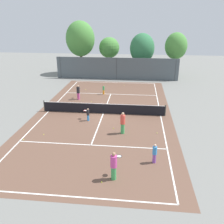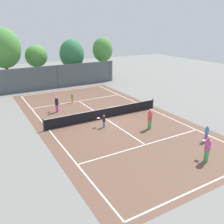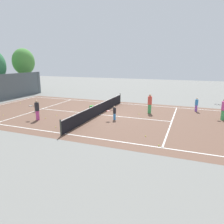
{
  "view_description": "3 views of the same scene",
  "coord_description": "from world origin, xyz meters",
  "px_view_note": "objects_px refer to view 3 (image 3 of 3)",
  "views": [
    {
      "loc": [
        3.26,
        -22.22,
        8.85
      ],
      "look_at": [
        1.02,
        -1.63,
        0.81
      ],
      "focal_mm": 39.8,
      "sensor_mm": 36.0,
      "label": 1
    },
    {
      "loc": [
        -10.36,
        -19.26,
        8.55
      ],
      "look_at": [
        0.1,
        -1.24,
        1.0
      ],
      "focal_mm": 38.87,
      "sensor_mm": 36.0,
      "label": 2
    },
    {
      "loc": [
        -16.44,
        -7.61,
        4.69
      ],
      "look_at": [
        -1.36,
        -1.79,
        0.71
      ],
      "focal_mm": 32.92,
      "sensor_mm": 36.0,
      "label": 3
    }
  ],
  "objects_px": {
    "player_4": "(196,105)",
    "tennis_ball_5": "(3,115)",
    "player_1": "(224,109)",
    "tennis_ball_8": "(45,118)",
    "tennis_ball_9": "(56,127)",
    "tennis_ball_2": "(152,107)",
    "player_5": "(37,105)",
    "tennis_ball_3": "(75,111)",
    "tennis_ball_10": "(159,145)",
    "tennis_ball_4": "(139,114)",
    "player_3": "(114,113)",
    "tennis_ball_0": "(20,103)",
    "player_0": "(37,110)",
    "tennis_ball_6": "(57,116)",
    "ball_crate": "(92,107)",
    "tennis_ball_7": "(146,136)",
    "player_2": "(150,103)"
  },
  "relations": [
    {
      "from": "player_4",
      "to": "tennis_ball_0",
      "type": "relative_size",
      "value": 20.17
    },
    {
      "from": "tennis_ball_8",
      "to": "tennis_ball_9",
      "type": "height_order",
      "value": "same"
    },
    {
      "from": "player_1",
      "to": "player_4",
      "type": "xyz_separation_m",
      "value": [
        2.41,
        2.01,
        -0.23
      ]
    },
    {
      "from": "player_0",
      "to": "tennis_ball_3",
      "type": "height_order",
      "value": "player_0"
    },
    {
      "from": "tennis_ball_10",
      "to": "tennis_ball_7",
      "type": "bearing_deg",
      "value": 40.47
    },
    {
      "from": "player_0",
      "to": "tennis_ball_10",
      "type": "distance_m",
      "value": 10.39
    },
    {
      "from": "player_3",
      "to": "tennis_ball_4",
      "type": "xyz_separation_m",
      "value": [
        2.48,
        -1.5,
        -0.58
      ]
    },
    {
      "from": "player_3",
      "to": "ball_crate",
      "type": "relative_size",
      "value": 2.73
    },
    {
      "from": "player_3",
      "to": "tennis_ball_0",
      "type": "height_order",
      "value": "player_3"
    },
    {
      "from": "tennis_ball_9",
      "to": "tennis_ball_3",
      "type": "bearing_deg",
      "value": 14.77
    },
    {
      "from": "player_5",
      "to": "player_0",
      "type": "bearing_deg",
      "value": -138.45
    },
    {
      "from": "player_1",
      "to": "tennis_ball_10",
      "type": "xyz_separation_m",
      "value": [
        -7.34,
        4.06,
        -0.88
      ]
    },
    {
      "from": "tennis_ball_2",
      "to": "tennis_ball_7",
      "type": "height_order",
      "value": "same"
    },
    {
      "from": "ball_crate",
      "to": "tennis_ball_4",
      "type": "relative_size",
      "value": 6.45
    },
    {
      "from": "player_3",
      "to": "tennis_ball_3",
      "type": "relative_size",
      "value": 17.63
    },
    {
      "from": "player_4",
      "to": "tennis_ball_5",
      "type": "relative_size",
      "value": 20.17
    },
    {
      "from": "player_2",
      "to": "tennis_ball_4",
      "type": "xyz_separation_m",
      "value": [
        -0.81,
        0.78,
        -0.89
      ]
    },
    {
      "from": "player_5",
      "to": "tennis_ball_10",
      "type": "relative_size",
      "value": 17.12
    },
    {
      "from": "player_5",
      "to": "tennis_ball_5",
      "type": "xyz_separation_m",
      "value": [
        -2.55,
        1.56,
        -0.55
      ]
    },
    {
      "from": "tennis_ball_3",
      "to": "tennis_ball_5",
      "type": "xyz_separation_m",
      "value": [
        -3.6,
        5.18,
        0.0
      ]
    },
    {
      "from": "tennis_ball_2",
      "to": "tennis_ball_8",
      "type": "height_order",
      "value": "same"
    },
    {
      "from": "player_3",
      "to": "tennis_ball_6",
      "type": "bearing_deg",
      "value": 97.21
    },
    {
      "from": "tennis_ball_8",
      "to": "tennis_ball_10",
      "type": "bearing_deg",
      "value": -103.84
    },
    {
      "from": "tennis_ball_2",
      "to": "tennis_ball_3",
      "type": "relative_size",
      "value": 1.0
    },
    {
      "from": "tennis_ball_0",
      "to": "tennis_ball_8",
      "type": "bearing_deg",
      "value": -121.45
    },
    {
      "from": "tennis_ball_3",
      "to": "tennis_ball_9",
      "type": "height_order",
      "value": "same"
    },
    {
      "from": "tennis_ball_0",
      "to": "tennis_ball_3",
      "type": "relative_size",
      "value": 1.0
    },
    {
      "from": "player_3",
      "to": "tennis_ball_3",
      "type": "distance_m",
      "value": 4.77
    },
    {
      "from": "player_0",
      "to": "ball_crate",
      "type": "height_order",
      "value": "player_0"
    },
    {
      "from": "tennis_ball_0",
      "to": "player_0",
      "type": "bearing_deg",
      "value": -126.01
    },
    {
      "from": "tennis_ball_6",
      "to": "tennis_ball_7",
      "type": "xyz_separation_m",
      "value": [
        -2.28,
        -8.47,
        0.0
      ]
    },
    {
      "from": "tennis_ball_2",
      "to": "tennis_ball_8",
      "type": "xyz_separation_m",
      "value": [
        -7.77,
        7.59,
        0.0
      ]
    },
    {
      "from": "player_1",
      "to": "tennis_ball_5",
      "type": "relative_size",
      "value": 26.89
    },
    {
      "from": "tennis_ball_5",
      "to": "tennis_ball_0",
      "type": "bearing_deg",
      "value": 30.01
    },
    {
      "from": "tennis_ball_0",
      "to": "tennis_ball_3",
      "type": "height_order",
      "value": "same"
    },
    {
      "from": "tennis_ball_2",
      "to": "tennis_ball_4",
      "type": "bearing_deg",
      "value": 171.94
    },
    {
      "from": "player_2",
      "to": "tennis_ball_2",
      "type": "height_order",
      "value": "player_2"
    },
    {
      "from": "player_1",
      "to": "player_4",
      "type": "relative_size",
      "value": 1.33
    },
    {
      "from": "player_0",
      "to": "player_1",
      "type": "bearing_deg",
      "value": -68.99
    },
    {
      "from": "tennis_ball_4",
      "to": "tennis_ball_0",
      "type": "bearing_deg",
      "value": 89.85
    },
    {
      "from": "ball_crate",
      "to": "tennis_ball_0",
      "type": "distance_m",
      "value": 9.01
    },
    {
      "from": "player_1",
      "to": "tennis_ball_5",
      "type": "distance_m",
      "value": 18.9
    },
    {
      "from": "player_4",
      "to": "tennis_ball_9",
      "type": "bearing_deg",
      "value": 133.19
    },
    {
      "from": "player_1",
      "to": "player_3",
      "type": "distance_m",
      "value": 8.94
    },
    {
      "from": "player_1",
      "to": "tennis_ball_8",
      "type": "height_order",
      "value": "player_1"
    },
    {
      "from": "player_1",
      "to": "tennis_ball_5",
      "type": "height_order",
      "value": "player_1"
    },
    {
      "from": "ball_crate",
      "to": "tennis_ball_10",
      "type": "height_order",
      "value": "ball_crate"
    },
    {
      "from": "player_4",
      "to": "player_5",
      "type": "relative_size",
      "value": 1.18
    },
    {
      "from": "player_5",
      "to": "tennis_ball_8",
      "type": "distance_m",
      "value": 3.3
    },
    {
      "from": "player_2",
      "to": "tennis_ball_6",
      "type": "relative_size",
      "value": 27.32
    }
  ]
}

